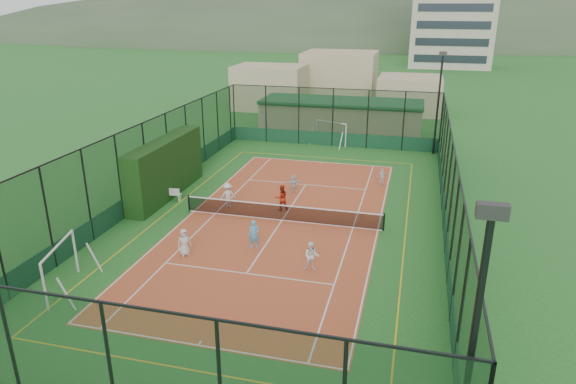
% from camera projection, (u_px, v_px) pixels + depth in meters
% --- Properties ---
extents(ground, '(300.00, 300.00, 0.00)m').
position_uv_depth(ground, '(282.00, 220.00, 29.61)').
color(ground, '#226426').
rests_on(ground, ground).
extents(court_slab, '(11.17, 23.97, 0.01)m').
position_uv_depth(court_slab, '(282.00, 220.00, 29.60)').
color(court_slab, '#B04E27').
rests_on(court_slab, ground).
extents(tennis_net, '(11.67, 0.12, 1.06)m').
position_uv_depth(tennis_net, '(282.00, 212.00, 29.42)').
color(tennis_net, black).
rests_on(tennis_net, ground).
extents(perimeter_fence, '(18.12, 34.12, 5.00)m').
position_uv_depth(perimeter_fence, '(282.00, 180.00, 28.74)').
color(perimeter_fence, '#113317').
rests_on(perimeter_fence, ground).
extents(floodlight_se, '(0.60, 0.26, 8.25)m').
position_uv_depth(floodlight_se, '(467.00, 381.00, 11.09)').
color(floodlight_se, black).
rests_on(floodlight_se, ground).
extents(floodlight_ne, '(0.60, 0.26, 8.25)m').
position_uv_depth(floodlight_ne, '(438.00, 104.00, 41.27)').
color(floodlight_ne, black).
rests_on(floodlight_ne, ground).
extents(clubhouse, '(15.20, 7.20, 3.15)m').
position_uv_depth(clubhouse, '(341.00, 117.00, 49.05)').
color(clubhouse, tan).
rests_on(clubhouse, ground).
extents(distant_hills, '(200.00, 60.00, 24.00)m').
position_uv_depth(distant_hills, '(401.00, 42.00, 165.93)').
color(distant_hills, '#384C33').
rests_on(distant_hills, ground).
extents(hedge_left, '(1.27, 8.44, 3.69)m').
position_uv_depth(hedge_left, '(166.00, 168.00, 32.86)').
color(hedge_left, black).
rests_on(hedge_left, ground).
extents(white_bench, '(1.65, 0.60, 0.91)m').
position_uv_depth(white_bench, '(169.00, 193.00, 32.49)').
color(white_bench, white).
rests_on(white_bench, ground).
extents(futsal_goal_near, '(3.40, 1.71, 2.11)m').
position_uv_depth(futsal_goal_near, '(61.00, 268.00, 22.12)').
color(futsal_goal_near, white).
rests_on(futsal_goal_near, ground).
extents(futsal_goal_far, '(3.25, 2.00, 2.02)m').
position_uv_depth(futsal_goal_far, '(331.00, 133.00, 45.13)').
color(futsal_goal_far, white).
rests_on(futsal_goal_far, ground).
extents(child_near_left, '(0.80, 0.79, 1.39)m').
position_uv_depth(child_near_left, '(184.00, 242.00, 25.30)').
color(child_near_left, silver).
rests_on(child_near_left, court_slab).
extents(child_near_mid, '(0.62, 0.48, 1.50)m').
position_uv_depth(child_near_mid, '(254.00, 234.00, 26.06)').
color(child_near_mid, '#4DA2DB').
rests_on(child_near_mid, court_slab).
extents(child_near_right, '(0.75, 0.61, 1.42)m').
position_uv_depth(child_near_right, '(311.00, 256.00, 23.87)').
color(child_near_right, white).
rests_on(child_near_right, court_slab).
extents(child_far_left, '(1.14, 1.01, 1.54)m').
position_uv_depth(child_far_left, '(228.00, 195.00, 31.29)').
color(child_far_left, silver).
rests_on(child_far_left, court_slab).
extents(child_far_right, '(0.77, 0.45, 1.24)m').
position_uv_depth(child_far_right, '(382.00, 177.00, 35.02)').
color(child_far_right, white).
rests_on(child_far_right, court_slab).
extents(child_far_back, '(1.19, 0.75, 1.23)m').
position_uv_depth(child_far_back, '(294.00, 184.00, 33.76)').
color(child_far_back, silver).
rests_on(child_far_back, court_slab).
extents(coach, '(0.96, 0.90, 1.58)m').
position_uv_depth(coach, '(282.00, 198.00, 30.82)').
color(coach, '#B12912').
rests_on(coach, court_slab).
extents(tennis_balls, '(5.78, 1.20, 0.07)m').
position_uv_depth(tennis_balls, '(298.00, 211.00, 30.84)').
color(tennis_balls, '#CCE033').
rests_on(tennis_balls, court_slab).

